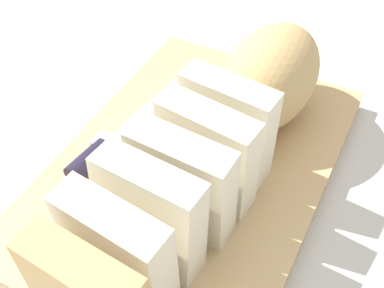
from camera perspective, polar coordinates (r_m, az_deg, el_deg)
The scene contains 8 objects.
ground_plane at distance 0.55m, azimuth -0.00°, elevation -4.03°, with size 3.00×3.00×0.00m, color beige.
cutting_board at distance 0.54m, azimuth -0.00°, elevation -3.16°, with size 0.40×0.27×0.03m, color tan.
bread_loaf at distance 0.48m, azimuth 3.30°, elevation 0.96°, with size 0.41×0.13×0.11m.
bread_knife at distance 0.55m, azimuth -9.35°, elevation 0.14°, with size 0.24×0.05×0.02m.
crumb_near_knife at distance 0.49m, azimuth 2.33°, elevation -7.59°, with size 0.01×0.01×0.01m, color tan.
crumb_near_loaf at distance 0.48m, azimuth -1.95°, elevation -8.93°, with size 0.00×0.00×0.00m, color tan.
crumb_stray_left at distance 0.49m, azimuth 2.16°, elevation -7.29°, with size 0.00×0.00×0.00m, color tan.
crumb_stray_right at distance 0.51m, azimuth 3.31°, elevation -4.37°, with size 0.01×0.01×0.01m, color tan.
Camera 1 is at (0.31, 0.16, 0.42)m, focal length 46.20 mm.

